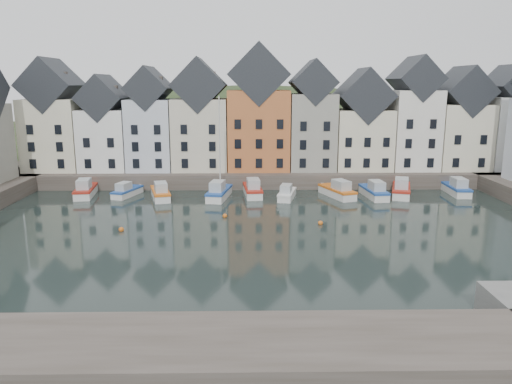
{
  "coord_description": "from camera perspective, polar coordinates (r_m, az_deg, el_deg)",
  "views": [
    {
      "loc": [
        -1.52,
        -44.44,
        14.28
      ],
      "look_at": [
        -0.64,
        6.0,
        3.24
      ],
      "focal_mm": 35.0,
      "sensor_mm": 36.0,
      "label": 1
    }
  ],
  "objects": [
    {
      "name": "ground",
      "position": [
        46.71,
        0.92,
        -5.46
      ],
      "size": [
        260.0,
        260.0,
        0.0
      ],
      "primitive_type": "plane",
      "color": "black",
      "rests_on": "ground"
    },
    {
      "name": "far_quay",
      "position": [
        75.64,
        0.17,
        2.23
      ],
      "size": [
        90.0,
        16.0,
        2.0
      ],
      "primitive_type": "cube",
      "color": "#433B33",
      "rests_on": "ground"
    },
    {
      "name": "near_wall",
      "position": [
        27.42,
        -19.81,
        -17.42
      ],
      "size": [
        50.0,
        6.0,
        2.0
      ],
      "primitive_type": "cube",
      "color": "#433B33",
      "rests_on": "ground"
    },
    {
      "name": "hillside",
      "position": [
        105.5,
        -0.11,
        -5.45
      ],
      "size": [
        153.6,
        70.4,
        64.0
      ],
      "color": "#24341A",
      "rests_on": "ground"
    },
    {
      "name": "far_terrace",
      "position": [
        72.8,
        2.76,
        8.07
      ],
      "size": [
        72.37,
        8.16,
        17.78
      ],
      "color": "#EAE3C4",
      "rests_on": "far_quay"
    },
    {
      "name": "mooring_buoys",
      "position": [
        51.8,
        -3.71,
        -3.51
      ],
      "size": [
        20.5,
        5.5,
        0.5
      ],
      "color": "orange",
      "rests_on": "ground"
    },
    {
      "name": "boat_a",
      "position": [
        67.9,
        -18.9,
        0.19
      ],
      "size": [
        2.96,
        6.96,
        2.59
      ],
      "rotation": [
        0.0,
        0.0,
        0.13
      ],
      "color": "silver",
      "rests_on": "ground"
    },
    {
      "name": "boat_b",
      "position": [
        66.31,
        -14.57,
        0.06
      ],
      "size": [
        3.27,
        5.74,
        2.11
      ],
      "rotation": [
        0.0,
        0.0,
        -0.31
      ],
      "color": "silver",
      "rests_on": "ground"
    },
    {
      "name": "boat_c",
      "position": [
        63.95,
        -10.86,
        -0.12
      ],
      "size": [
        3.56,
        6.66,
        2.44
      ],
      "rotation": [
        0.0,
        0.0,
        0.26
      ],
      "color": "silver",
      "rests_on": "ground"
    },
    {
      "name": "boat_d",
      "position": [
        63.02,
        -4.26,
        -0.0
      ],
      "size": [
        3.19,
        7.03,
        12.96
      ],
      "rotation": [
        0.0,
        0.0,
        -0.16
      ],
      "color": "silver",
      "rests_on": "ground"
    },
    {
      "name": "boat_e",
      "position": [
        64.56,
        -0.38,
        0.26
      ],
      "size": [
        2.62,
        6.85,
        2.57
      ],
      "rotation": [
        0.0,
        0.0,
        0.08
      ],
      "color": "silver",
      "rests_on": "ground"
    },
    {
      "name": "boat_f",
      "position": [
        62.92,
        3.54,
        -0.21
      ],
      "size": [
        2.9,
        5.77,
        2.12
      ],
      "rotation": [
        0.0,
        0.0,
        -0.22
      ],
      "color": "silver",
      "rests_on": "ground"
    },
    {
      "name": "boat_g",
      "position": [
        64.6,
        9.34,
        0.09
      ],
      "size": [
        4.19,
        6.92,
        2.54
      ],
      "rotation": [
        0.0,
        0.0,
        0.35
      ],
      "color": "silver",
      "rests_on": "ground"
    },
    {
      "name": "boat_h",
      "position": [
        65.24,
        13.37,
        0.03
      ],
      "size": [
        2.59,
        6.68,
        2.5
      ],
      "rotation": [
        0.0,
        0.0,
        0.09
      ],
      "color": "silver",
      "rests_on": "ground"
    },
    {
      "name": "boat_i",
      "position": [
        67.04,
        16.26,
        0.25
      ],
      "size": [
        4.17,
        7.37,
        2.7
      ],
      "rotation": [
        0.0,
        0.0,
        -0.3
      ],
      "color": "silver",
      "rests_on": "ground"
    },
    {
      "name": "boat_j",
      "position": [
        70.47,
        21.9,
        0.37
      ],
      "size": [
        2.32,
        6.65,
        2.52
      ],
      "rotation": [
        0.0,
        0.0,
        -0.04
      ],
      "color": "silver",
      "rests_on": "ground"
    }
  ]
}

